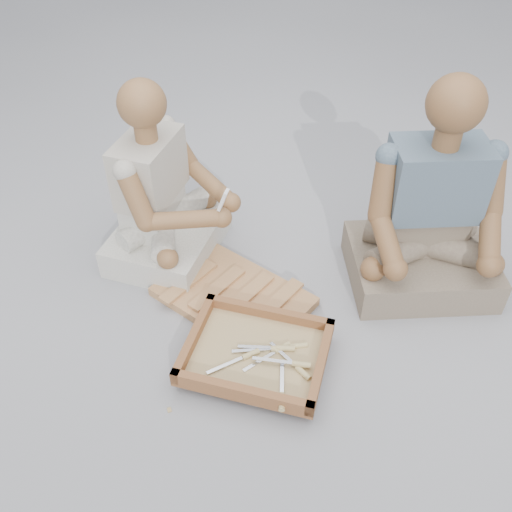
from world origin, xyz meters
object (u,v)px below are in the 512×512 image
(carved_panel, at_px, (233,296))
(companion, at_px, (429,222))
(craftsman, at_px, (162,201))
(tool_tray, at_px, (256,353))

(carved_panel, relative_size, companion, 0.66)
(craftsman, distance_m, companion, 1.16)
(tool_tray, relative_size, companion, 0.58)
(carved_panel, xyz_separation_m, craftsman, (-0.41, 0.22, 0.27))
(carved_panel, distance_m, companion, 0.89)
(carved_panel, relative_size, craftsman, 0.73)
(tool_tray, bearing_deg, craftsman, 139.35)
(craftsman, bearing_deg, tool_tray, 49.91)
(companion, bearing_deg, tool_tray, 31.02)
(tool_tray, distance_m, companion, 0.92)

